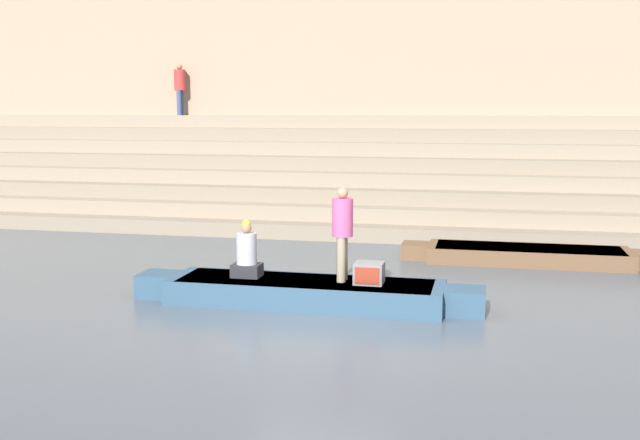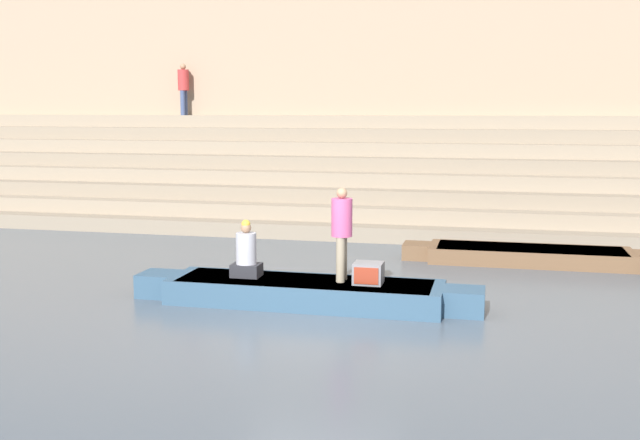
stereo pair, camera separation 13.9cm
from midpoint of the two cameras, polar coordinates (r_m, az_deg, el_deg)
The scene contains 10 objects.
ground_plane at distance 11.97m, azimuth 0.02°, elevation -8.11°, with size 120.00×120.00×0.00m, color #4C5660.
ghat_steps at distance 22.47m, azimuth 6.43°, elevation 2.59°, with size 36.00×5.44×3.20m.
back_wall at distance 24.89m, azimuth 7.26°, elevation 11.28°, with size 34.20×1.28×9.39m.
rowboat_main at distance 13.24m, azimuth -0.89°, elevation -5.46°, with size 6.21×1.41×0.43m.
person_standing at distance 12.99m, azimuth 1.98°, elevation -0.61°, with size 0.37×0.37×1.64m.
person_rowing at distance 13.47m, azimuth -5.34°, elevation -2.63°, with size 0.51×0.40×1.03m.
tv_set at distance 12.94m, azimuth 4.01°, elevation -4.06°, with size 0.50×0.46×0.37m.
moored_boat_shore at distance 17.35m, azimuth 15.90°, elevation -2.58°, with size 5.63×1.33×0.35m.
mooring_post at distance 15.17m, azimuth 1.80°, elevation -2.05°, with size 0.12×0.12×1.29m, color brown.
person_on_steps at distance 25.89m, azimuth -10.20°, elevation 10.03°, with size 0.37×0.37×1.71m.
Camera 2 is at (2.67, -11.16, 3.42)m, focal length 42.00 mm.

